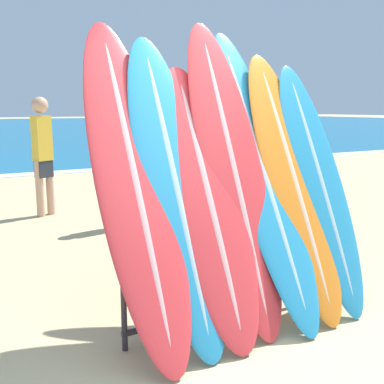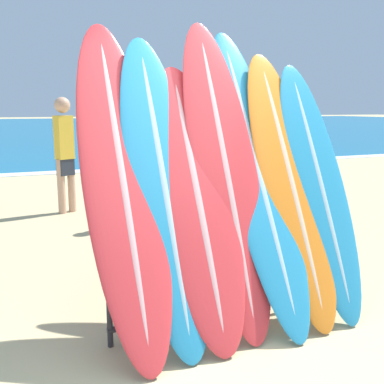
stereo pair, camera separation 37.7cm
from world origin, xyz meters
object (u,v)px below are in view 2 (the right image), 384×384
(person_near_water, at_px, (65,151))
(surfboard_rack, at_px, (233,264))
(surfboard_slot_6, at_px, (319,186))
(person_mid_beach, at_px, (152,166))
(surfboard_slot_0, at_px, (122,180))
(surfboard_slot_3, at_px, (225,171))
(surfboard_slot_5, at_px, (290,182))
(surfboard_slot_2, at_px, (197,200))
(surfboard_slot_4, at_px, (257,171))
(surfboard_slot_1, at_px, (163,185))

(person_near_water, bearing_deg, surfboard_rack, -106.38)
(surfboard_slot_6, xyz_separation_m, person_mid_beach, (-0.46, 3.02, -0.18))
(person_near_water, distance_m, person_mid_beach, 1.58)
(surfboard_slot_0, xyz_separation_m, surfboard_slot_3, (0.78, -0.02, 0.02))
(surfboard_slot_5, bearing_deg, surfboard_slot_2, -177.42)
(surfboard_rack, relative_size, surfboard_slot_2, 0.98)
(surfboard_slot_3, height_order, person_near_water, surfboard_slot_3)
(surfboard_slot_3, distance_m, surfboard_slot_5, 0.56)
(surfboard_slot_0, height_order, surfboard_slot_4, same)
(surfboard_slot_0, distance_m, surfboard_slot_6, 1.60)
(surfboard_slot_3, xyz_separation_m, surfboard_slot_4, (0.29, 0.03, -0.02))
(person_mid_beach, bearing_deg, surfboard_slot_0, 117.80)
(surfboard_slot_0, height_order, surfboard_slot_6, surfboard_slot_0)
(surfboard_slot_2, bearing_deg, person_mid_beach, 78.51)
(surfboard_slot_4, xyz_separation_m, surfboard_slot_5, (0.26, -0.07, -0.09))
(person_near_water, bearing_deg, person_mid_beach, -74.82)
(surfboard_slot_0, height_order, person_near_water, surfboard_slot_0)
(surfboard_slot_6, height_order, person_near_water, surfboard_slot_6)
(surfboard_slot_1, height_order, surfboard_slot_3, surfboard_slot_3)
(surfboard_slot_1, bearing_deg, surfboard_slot_2, -14.76)
(surfboard_rack, xyz_separation_m, surfboard_slot_5, (0.53, 0.08, 0.58))
(surfboard_slot_0, relative_size, surfboard_slot_1, 1.05)
(surfboard_slot_1, xyz_separation_m, surfboard_slot_2, (0.23, -0.06, -0.11))
(person_mid_beach, bearing_deg, surfboard_slot_4, 137.68)
(surfboard_rack, relative_size, person_near_water, 1.08)
(surfboard_slot_1, relative_size, surfboard_slot_4, 0.95)
(surfboard_slot_6, relative_size, person_mid_beach, 1.33)
(surfboard_slot_2, height_order, surfboard_slot_5, surfboard_slot_5)
(surfboard_slot_1, bearing_deg, surfboard_slot_4, 3.52)
(surfboard_slot_3, relative_size, surfboard_slot_4, 1.01)
(surfboard_slot_4, bearing_deg, surfboard_slot_6, -11.10)
(surfboard_slot_2, xyz_separation_m, surfboard_slot_6, (1.07, 0.01, 0.02))
(surfboard_slot_4, distance_m, person_near_water, 4.23)
(surfboard_rack, bearing_deg, surfboard_slot_1, 168.86)
(surfboard_slot_5, distance_m, person_near_water, 4.36)
(surfboard_slot_2, relative_size, surfboard_slot_6, 0.98)
(surfboard_rack, xyz_separation_m, surfboard_slot_4, (0.28, 0.15, 0.67))
(surfboard_slot_1, distance_m, person_near_water, 4.17)
(surfboard_slot_3, relative_size, surfboard_slot_6, 1.15)
(surfboard_slot_1, distance_m, person_mid_beach, 3.10)
(surfboard_slot_4, height_order, surfboard_slot_6, surfboard_slot_4)
(surfboard_slot_5, bearing_deg, surfboard_slot_3, 175.40)
(surfboard_slot_6, bearing_deg, surfboard_slot_4, 168.90)
(surfboard_slot_4, relative_size, surfboard_slot_5, 1.09)
(surfboard_slot_5, xyz_separation_m, surfboard_slot_6, (0.26, -0.03, -0.04))
(surfboard_slot_5, bearing_deg, surfboard_slot_6, -6.40)
(surfboard_slot_1, bearing_deg, surfboard_slot_0, 171.98)
(surfboard_slot_0, bearing_deg, surfboard_slot_3, -1.50)
(surfboard_rack, relative_size, surfboard_slot_4, 0.84)
(surfboard_slot_2, xyz_separation_m, person_near_water, (-0.41, 4.22, -0.00))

